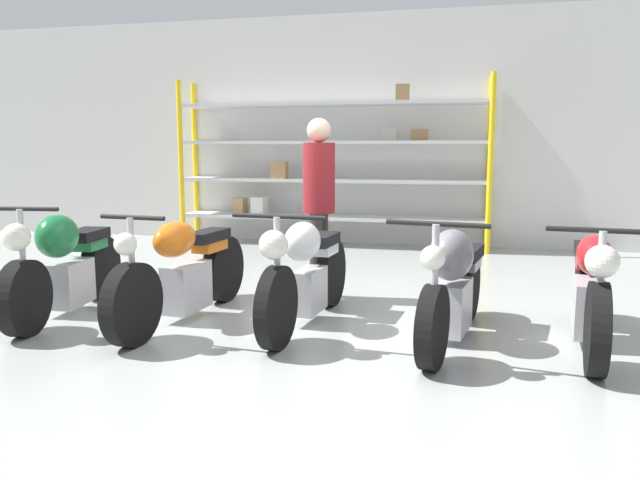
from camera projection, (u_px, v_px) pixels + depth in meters
The scene contains 9 objects.
ground_plane at pixel (309, 327), 5.36m from camera, with size 30.00×30.00×0.00m, color #9EA3A0.
back_wall at pixel (385, 130), 9.80m from camera, with size 30.00×0.08×3.60m.
shelving_rack at pixel (329, 162), 9.70m from camera, with size 4.88×0.63×2.59m.
motorcycle_green at pixel (65, 265), 5.69m from camera, with size 0.62×1.99×1.06m.
motorcycle_orange at pixel (184, 272), 5.51m from camera, with size 0.56×2.18×1.02m.
motorcycle_white at pixel (306, 271), 5.34m from camera, with size 0.75×2.06×1.03m.
motorcycle_grey at pixel (453, 284), 4.91m from camera, with size 0.71×1.97×1.03m.
motorcycle_red at pixel (591, 290), 4.79m from camera, with size 0.71×2.04×1.00m.
person_browsing at pixel (319, 193), 6.22m from camera, with size 0.35×0.35×1.82m.
Camera 1 is at (1.28, -5.04, 1.53)m, focal length 35.00 mm.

